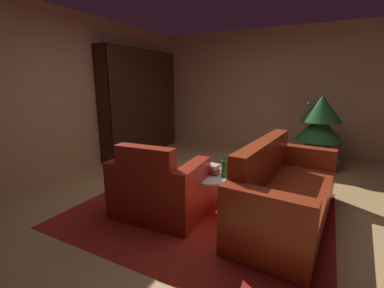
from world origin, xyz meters
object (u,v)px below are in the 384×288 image
Objects in this scene: bookshelf_unit at (146,105)px; couch_red at (284,195)px; armchair_red at (158,190)px; decorated_tree at (319,131)px; book_stack_on_table at (212,169)px; coffee_table at (211,178)px; bottle_on_table at (224,168)px.

bookshelf_unit is 1.09× the size of couch_red.
armchair_red is 0.52× the size of couch_red.
couch_red is 1.53× the size of decorated_tree.
book_stack_on_table is (-0.82, -0.11, 0.20)m from couch_red.
armchair_red is 1.60× the size of coffee_table.
bookshelf_unit is 1.67× the size of decorated_tree.
decorated_tree is (1.06, 2.40, 0.16)m from book_stack_on_table.
bookshelf_unit reaches higher than decorated_tree.
armchair_red reaches higher than coffee_table.
book_stack_on_table is 0.17× the size of decorated_tree.
bookshelf_unit is at bearing 141.64° from book_stack_on_table.
bottle_on_table is 2.60m from decorated_tree.
couch_red is 3.07× the size of coffee_table.
armchair_red reaches higher than book_stack_on_table.
bottle_on_table is at bearing -109.88° from decorated_tree.
decorated_tree is (1.53, 2.84, 0.35)m from armchair_red.
armchair_red is at bearing -50.75° from bookshelf_unit.
decorated_tree is at bearing 84.15° from couch_red.
couch_red is (1.29, 0.56, -0.01)m from armchair_red.
armchair_red is 0.64m from coffee_table.
couch_red reaches higher than armchair_red.
couch_red is at bearing 23.23° from armchair_red.
armchair_red is at bearing -118.28° from decorated_tree.
bottle_on_table is at bearing -37.00° from bookshelf_unit.
coffee_table is 2.66m from decorated_tree.
coffee_table is 0.11m from book_stack_on_table.
coffee_table is (-0.83, -0.14, 0.10)m from couch_red.
bottle_on_table is (0.65, 0.40, 0.24)m from armchair_red.
armchair_red is at bearing -148.13° from bottle_on_table.
book_stack_on_table is (0.47, 0.45, 0.19)m from armchair_red.
bookshelf_unit is 3.06m from book_stack_on_table.
couch_red is (3.19, -1.76, -0.73)m from bookshelf_unit.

